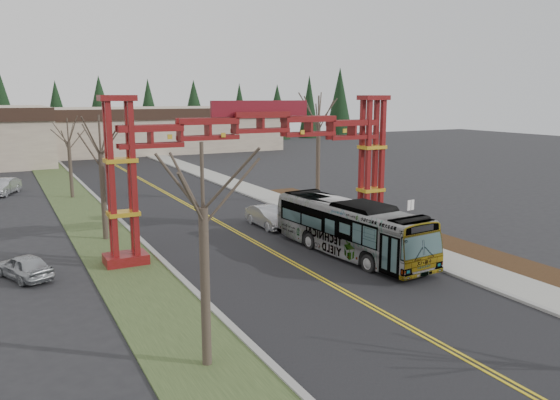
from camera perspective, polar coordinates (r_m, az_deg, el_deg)
ground at (r=19.37m, az=22.92°, el=-17.27°), size 200.00×200.00×0.00m
road at (r=39.08m, az=-6.41°, el=-2.33°), size 12.00×110.00×0.02m
lane_line_left at (r=39.04m, az=-6.58°, el=-2.33°), size 0.12×100.00×0.01m
lane_line_right at (r=39.12m, az=-6.25°, el=-2.29°), size 0.12×100.00×0.01m
curb_right at (r=41.61m, az=1.50°, el=-1.37°), size 0.30×110.00×0.15m
sidewalk_right at (r=42.32m, az=3.22°, el=-1.17°), size 2.60×110.00×0.14m
landscape_strip at (r=32.67m, az=20.94°, el=-5.53°), size 2.60×50.00×0.12m
grass_median at (r=37.05m, az=-18.04°, el=-3.49°), size 4.00×110.00×0.08m
curb_left at (r=37.37m, az=-15.25°, el=-3.16°), size 0.30×110.00×0.15m
gateway_arch at (r=31.76m, az=-2.04°, el=5.63°), size 18.20×1.60×8.90m
retail_building_east at (r=93.69m, az=-13.01°, el=7.26°), size 38.00×20.30×7.00m
conifer_treeline at (r=103.51m, az=-20.09°, el=8.85°), size 116.10×5.60×13.00m
transit_bus at (r=30.86m, az=7.30°, el=-2.93°), size 3.58×11.42×3.13m
silver_sedan at (r=37.37m, az=-1.24°, el=-1.75°), size 1.62×4.42×1.45m
parked_car_near_a at (r=29.72m, az=-25.18°, el=-6.30°), size 2.83×3.98×1.26m
parked_car_far_a at (r=55.61m, az=-26.94°, el=1.25°), size 3.23×4.78×1.49m
bare_tree_median_near at (r=17.36m, az=-8.05°, el=-0.96°), size 3.16×3.16×7.46m
bare_tree_median_mid at (r=34.97m, az=-18.22°, el=4.77°), size 3.37×3.37×7.75m
bare_tree_median_far at (r=50.87m, az=-21.23°, el=5.69°), size 3.06×3.06×7.00m
bare_tree_right_far at (r=45.20m, az=4.04°, el=7.84°), size 3.52×3.52×8.89m
street_sign at (r=35.48m, az=13.48°, el=-1.07°), size 0.55×0.09×2.40m
barrel_south at (r=36.98m, az=11.94°, el=-2.50°), size 0.52×0.52×0.97m
barrel_mid at (r=39.67m, az=9.09°, el=-1.43°), size 0.58×0.58×1.07m
barrel_north at (r=41.98m, az=6.73°, el=-0.79°), size 0.50×0.50×0.92m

